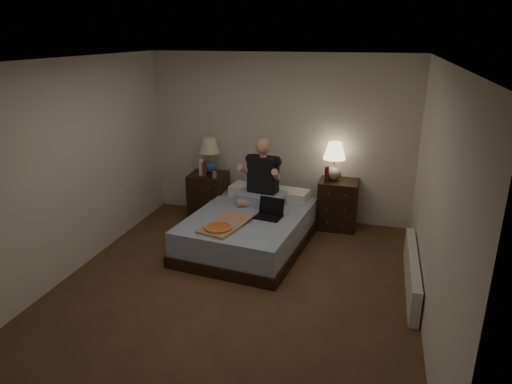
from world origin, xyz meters
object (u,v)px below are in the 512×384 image
(nightstand_right, at_px, (338,204))
(lamp_right, at_px, (334,161))
(water_bottle, at_px, (201,167))
(laptop, at_px, (268,209))
(nightstand_left, at_px, (209,196))
(radiator, at_px, (412,272))
(pizza_box, at_px, (218,228))
(lamp_left, at_px, (209,155))
(beer_bottle_left, at_px, (205,169))
(soda_can, at_px, (214,175))
(bed, at_px, (249,230))
(beer_bottle_right, at_px, (327,174))
(person, at_px, (262,172))

(nightstand_right, height_order, lamp_right, lamp_right)
(water_bottle, relative_size, laptop, 0.74)
(nightstand_left, distance_m, radiator, 3.27)
(nightstand_left, relative_size, laptop, 2.10)
(pizza_box, bearing_deg, lamp_left, 127.81)
(nightstand_right, xyz_separation_m, beer_bottle_left, (-1.97, -0.31, 0.47))
(nightstand_left, relative_size, soda_can, 7.16)
(nightstand_right, xyz_separation_m, laptop, (-0.81, -1.04, 0.22))
(bed, xyz_separation_m, laptop, (0.28, -0.05, 0.35))
(bed, distance_m, laptop, 0.45)
(beer_bottle_right, distance_m, person, 0.96)
(beer_bottle_left, bearing_deg, nightstand_right, 8.87)
(bed, xyz_separation_m, beer_bottle_left, (-0.88, 0.68, 0.60))
(lamp_right, xyz_separation_m, person, (-0.93, -0.55, -0.07))
(beer_bottle_right, bearing_deg, water_bottle, -175.68)
(nightstand_right, bearing_deg, radiator, -56.87)
(nightstand_right, height_order, lamp_left, lamp_left)
(water_bottle, relative_size, beer_bottle_left, 1.09)
(person, xyz_separation_m, laptop, (0.21, -0.49, -0.34))
(beer_bottle_left, xyz_separation_m, pizza_box, (0.67, -1.30, -0.32))
(lamp_left, height_order, pizza_box, lamp_left)
(person, height_order, radiator, person)
(lamp_left, bearing_deg, nightstand_left, -95.97)
(lamp_left, xyz_separation_m, lamp_right, (1.87, 0.09, 0.01))
(nightstand_left, height_order, beer_bottle_right, beer_bottle_right)
(lamp_left, height_order, person, person)
(nightstand_left, xyz_separation_m, water_bottle, (-0.07, -0.10, 0.48))
(lamp_left, distance_m, person, 1.05)
(person, bearing_deg, beer_bottle_left, 174.98)
(water_bottle, height_order, laptop, water_bottle)
(beer_bottle_right, bearing_deg, lamp_right, 54.17)
(laptop, xyz_separation_m, pizza_box, (-0.49, -0.57, -0.08))
(bed, xyz_separation_m, beer_bottle_right, (0.91, 0.87, 0.61))
(water_bottle, distance_m, soda_can, 0.26)
(beer_bottle_left, bearing_deg, beer_bottle_right, 6.07)
(bed, xyz_separation_m, nightstand_right, (1.09, 0.99, 0.13))
(soda_can, height_order, pizza_box, soda_can)
(laptop, bearing_deg, lamp_right, 64.50)
(lamp_left, bearing_deg, bed, -45.55)
(beer_bottle_right, bearing_deg, lamp_left, 179.25)
(laptop, bearing_deg, pizza_box, -121.48)
(pizza_box, distance_m, radiator, 2.30)
(nightstand_left, distance_m, water_bottle, 0.50)
(nightstand_right, height_order, water_bottle, water_bottle)
(water_bottle, bearing_deg, nightstand_left, 53.87)
(laptop, bearing_deg, person, 122.79)
(nightstand_left, bearing_deg, beer_bottle_right, -1.57)
(laptop, bearing_deg, soda_can, 153.51)
(person, bearing_deg, lamp_right, 40.20)
(beer_bottle_left, height_order, beer_bottle_right, beer_bottle_right)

